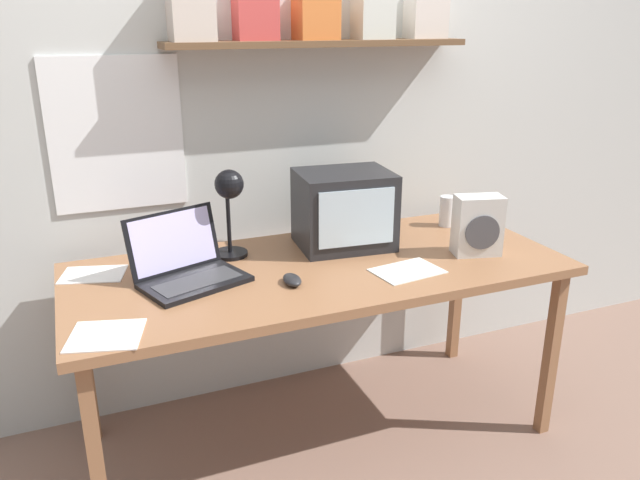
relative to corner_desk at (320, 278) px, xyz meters
name	(u,v)px	position (x,y,z in m)	size (l,w,h in m)	color
ground_plane	(320,433)	(0.00, 0.00, -0.70)	(12.00, 12.00, 0.00)	#846556
back_wall	(275,102)	(0.00, 0.50, 0.61)	(5.60, 0.24, 2.60)	silver
corner_desk	(320,278)	(0.00, 0.00, 0.00)	(1.87, 0.79, 0.76)	#936240
crt_monitor	(344,209)	(0.17, 0.16, 0.21)	(0.40, 0.33, 0.31)	#232326
laptop	(186,264)	(-0.49, 0.05, 0.12)	(0.42, 0.38, 0.23)	black
desk_lamp	(229,198)	(-0.29, 0.18, 0.30)	(0.14, 0.19, 0.36)	black
juice_glass	(447,213)	(0.71, 0.22, 0.12)	(0.07, 0.07, 0.14)	white
space_heater	(478,226)	(0.62, -0.12, 0.17)	(0.20, 0.14, 0.24)	silver
computer_mouse	(292,280)	(-0.16, -0.13, 0.07)	(0.06, 0.11, 0.03)	#232326
open_notebook	(106,335)	(-0.80, -0.28, 0.06)	(0.25, 0.24, 0.00)	white
loose_paper_near_laptop	(407,271)	(0.27, -0.18, 0.06)	(0.27, 0.20, 0.00)	silver
loose_paper_near_monitor	(93,274)	(-0.80, 0.22, 0.06)	(0.26, 0.22, 0.00)	white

